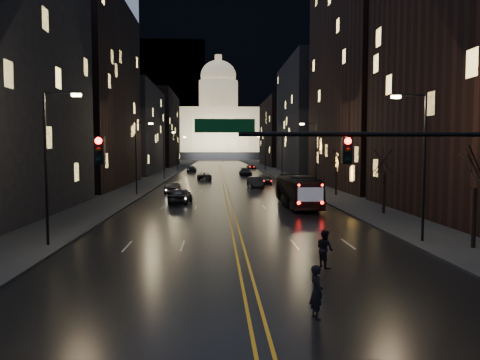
{
  "coord_description": "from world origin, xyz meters",
  "views": [
    {
      "loc": [
        -1.31,
        -17.08,
        5.66
      ],
      "look_at": [
        0.22,
        13.1,
        3.65
      ],
      "focal_mm": 35.0,
      "sensor_mm": 36.0,
      "label": 1
    }
  ],
  "objects": [
    {
      "name": "streetlamp_right_far",
      "position": [
        10.81,
        70.0,
        5.08
      ],
      "size": [
        2.13,
        0.25,
        9.0
      ],
      "color": "black",
      "rests_on": "ground"
    },
    {
      "name": "oncoming_car_a",
      "position": [
        -5.05,
        31.44,
        0.84
      ],
      "size": [
        2.5,
        5.1,
        1.67
      ],
      "primitive_type": "imported",
      "rotation": [
        0.0,
        0.0,
        3.03
      ],
      "color": "black",
      "rests_on": "ground"
    },
    {
      "name": "sidewalk_left",
      "position": [
        -14.0,
        130.0,
        0.08
      ],
      "size": [
        8.0,
        320.0,
        0.16
      ],
      "primitive_type": "cube",
      "color": "black",
      "rests_on": "ground"
    },
    {
      "name": "pedestrian_b",
      "position": [
        3.84,
        4.67,
        0.91
      ],
      "size": [
        0.79,
        1.01,
        1.82
      ],
      "primitive_type": "imported",
      "rotation": [
        0.0,
        0.0,
        1.97
      ],
      "color": "black",
      "rests_on": "ground"
    },
    {
      "name": "pedestrian_a",
      "position": [
        2.0,
        -2.0,
        0.91
      ],
      "size": [
        0.55,
        0.73,
        1.82
      ],
      "primitive_type": "imported",
      "rotation": [
        0.0,
        0.0,
        1.75
      ],
      "color": "black",
      "rests_on": "ground"
    },
    {
      "name": "streetlamp_left_near",
      "position": [
        -10.81,
        10.0,
        5.08
      ],
      "size": [
        2.13,
        0.25,
        9.0
      ],
      "color": "black",
      "rests_on": "ground"
    },
    {
      "name": "streetlamp_left_mid",
      "position": [
        -10.81,
        40.0,
        5.08
      ],
      "size": [
        2.13,
        0.25,
        9.0
      ],
      "color": "black",
      "rests_on": "ground"
    },
    {
      "name": "sidewalk_right",
      "position": [
        14.0,
        130.0,
        0.08
      ],
      "size": [
        8.0,
        320.0,
        0.16
      ],
      "primitive_type": "cube",
      "color": "black",
      "rests_on": "ground"
    },
    {
      "name": "ground",
      "position": [
        0.0,
        0.0,
        0.0
      ],
      "size": [
        900.0,
        900.0,
        0.0
      ],
      "primitive_type": "plane",
      "color": "black",
      "rests_on": "ground"
    },
    {
      "name": "streetlamp_right_near",
      "position": [
        10.81,
        10.0,
        5.08
      ],
      "size": [
        2.13,
        0.25,
        9.0
      ],
      "color": "black",
      "rests_on": "ground"
    },
    {
      "name": "building_right_dist",
      "position": [
        21.0,
        140.0,
        11.0
      ],
      "size": [
        12.0,
        40.0,
        22.0
      ],
      "primitive_type": "cube",
      "color": "black",
      "rests_on": "ground"
    },
    {
      "name": "receding_car_c",
      "position": [
        4.81,
        81.01,
        0.83
      ],
      "size": [
        2.55,
        5.79,
        1.65
      ],
      "primitive_type": "imported",
      "rotation": [
        0.0,
        0.0,
        0.04
      ],
      "color": "black",
      "rests_on": "ground"
    },
    {
      "name": "receding_car_b",
      "position": [
        6.54,
        56.1,
        0.77
      ],
      "size": [
        2.28,
        4.67,
        1.54
      ],
      "primitive_type": "imported",
      "rotation": [
        0.0,
        0.0,
        -0.11
      ],
      "color": "black",
      "rests_on": "ground"
    },
    {
      "name": "streetlamp_right_dist",
      "position": [
        10.81,
        100.0,
        5.08
      ],
      "size": [
        2.13,
        0.25,
        9.0
      ],
      "color": "black",
      "rests_on": "ground"
    },
    {
      "name": "traffic_signal",
      "position": [
        5.91,
        -0.0,
        5.1
      ],
      "size": [
        17.29,
        0.45,
        7.0
      ],
      "color": "black",
      "rests_on": "ground"
    },
    {
      "name": "receding_car_d",
      "position": [
        8.5,
        112.97,
        0.64
      ],
      "size": [
        2.66,
        4.81,
        1.27
      ],
      "primitive_type": "imported",
      "rotation": [
        0.0,
        0.0,
        0.12
      ],
      "color": "black",
      "rests_on": "ground"
    },
    {
      "name": "capitol",
      "position": [
        0.0,
        250.0,
        17.15
      ],
      "size": [
        90.0,
        50.0,
        58.5
      ],
      "color": "black",
      "rests_on": "ground"
    },
    {
      "name": "bus",
      "position": [
        6.66,
        27.98,
        1.55
      ],
      "size": [
        2.86,
        11.2,
        3.1
      ],
      "primitive_type": "imported",
      "rotation": [
        0.0,
        0.0,
        0.02
      ],
      "color": "black",
      "rests_on": "ground"
    },
    {
      "name": "building_right_mid",
      "position": [
        21.0,
        92.0,
        13.0
      ],
      "size": [
        12.0,
        34.0,
        26.0
      ],
      "primitive_type": "cube",
      "color": "black",
      "rests_on": "ground"
    },
    {
      "name": "center_line",
      "position": [
        0.0,
        130.0,
        0.03
      ],
      "size": [
        0.62,
        320.0,
        0.01
      ],
      "primitive_type": "cube",
      "color": "orange",
      "rests_on": "road"
    },
    {
      "name": "tree_right_near",
      "position": [
        13.0,
        8.0,
        4.53
      ],
      "size": [
        2.4,
        2.4,
        6.65
      ],
      "color": "black",
      "rests_on": "ground"
    },
    {
      "name": "tree_right_far",
      "position": [
        13.0,
        38.0,
        4.53
      ],
      "size": [
        2.4,
        2.4,
        6.65
      ],
      "color": "black",
      "rests_on": "ground"
    },
    {
      "name": "oncoming_car_d",
      "position": [
        -7.24,
        95.38,
        0.79
      ],
      "size": [
        2.28,
        5.45,
        1.57
      ],
      "primitive_type": "imported",
      "rotation": [
        0.0,
        0.0,
        3.13
      ],
      "color": "black",
      "rests_on": "ground"
    },
    {
      "name": "building_left_far",
      "position": [
        -21.0,
        92.0,
        10.0
      ],
      "size": [
        12.0,
        34.0,
        20.0
      ],
      "primitive_type": "cube",
      "color": "black",
      "rests_on": "ground"
    },
    {
      "name": "building_left_dist",
      "position": [
        -21.0,
        140.0,
        12.0
      ],
      "size": [
        12.0,
        40.0,
        24.0
      ],
      "primitive_type": "cube",
      "color": "black",
      "rests_on": "ground"
    },
    {
      "name": "streetlamp_right_mid",
      "position": [
        10.81,
        40.0,
        5.08
      ],
      "size": [
        2.13,
        0.25,
        9.0
      ],
      "color": "black",
      "rests_on": "ground"
    },
    {
      "name": "oncoming_car_c",
      "position": [
        -3.54,
        67.59,
        0.72
      ],
      "size": [
        2.9,
        5.38,
        1.44
      ],
      "primitive_type": "imported",
      "rotation": [
        0.0,
        0.0,
        3.24
      ],
      "color": "black",
      "rests_on": "ground"
    },
    {
      "name": "building_left_mid",
      "position": [
        -21.0,
        54.0,
        14.0
      ],
      "size": [
        12.0,
        30.0,
        28.0
      ],
      "primitive_type": "cube",
      "color": "black",
      "rests_on": "ground"
    },
    {
      "name": "receding_car_a",
      "position": [
        4.17,
        48.57,
        0.85
      ],
      "size": [
        2.1,
        5.24,
        1.69
      ],
      "primitive_type": "imported",
      "rotation": [
        0.0,
        0.0,
        0.06
      ],
      "color": "black",
      "rests_on": "ground"
    },
    {
      "name": "oncoming_car_b",
      "position": [
        -6.75,
        41.14,
        0.74
      ],
      "size": [
        1.71,
        4.55,
        1.48
      ],
      "primitive_type": "imported",
      "rotation": [
        0.0,
        0.0,
        3.11
      ],
      "color": "black",
      "rests_on": "ground"
    },
    {
      "name": "mountain_ridge",
      "position": [
        40.0,
        380.0,
        65.0
      ],
      "size": [
        520.0,
        60.0,
        130.0
      ],
      "primitive_type": "cube",
      "color": "black",
      "rests_on": "ground"
    },
    {
      "name": "building_right_tall",
      "position": [
        21.0,
        50.0,
        19.0
      ],
      "size": [
        12.0,
        30.0,
        38.0
      ],
      "primitive_type": "cube",
      "color": "black",
      "rests_on": "ground"
    },
    {
      "name": "streetlamp_left_dist",
      "position": [
        -10.81,
        100.0,
        5.08
      ],
      "size": [
        2.13,
        0.25,
        9.0
      ],
      "color": "black",
      "rests_on": "ground"
    },
    {
      "name": "streetlamp_left_far",
      "position": [
        -10.81,
        70.0,
        5.08
      ],
      "size": [
        2.13,
        0.25,
        9.0
      ],
      "color": "black",
      "rests_on": "ground"
    },
    {
      "name": "road",
      "position": [
        0.0,
        130.0,
        0.01
      ],
      "size": [
        20.0,
        320.0,
        0.02
      ],
      "primitive_type": "cube",
      "color": "black",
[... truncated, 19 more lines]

